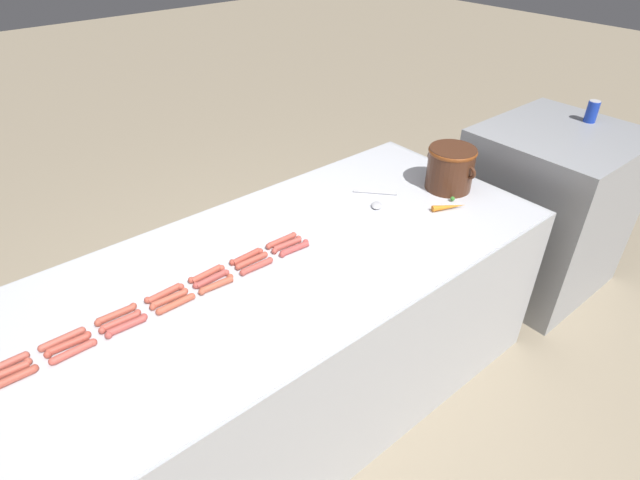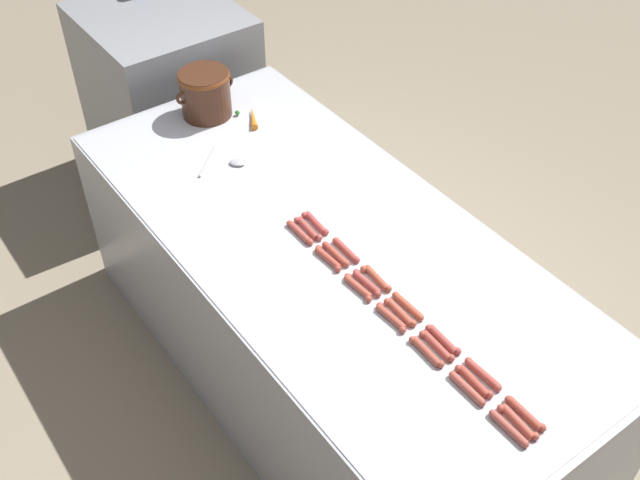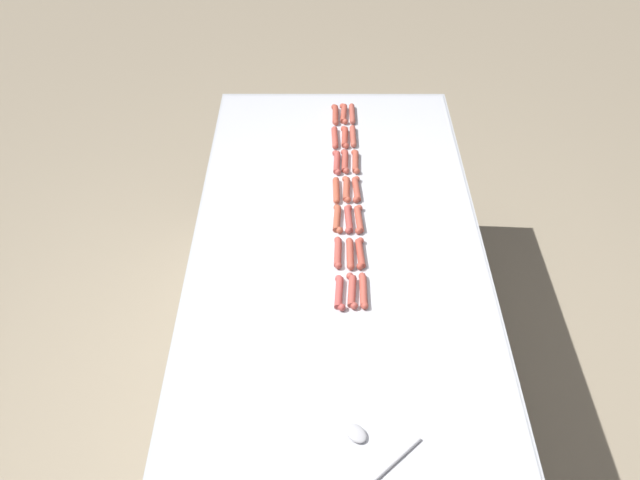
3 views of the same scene
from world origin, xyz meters
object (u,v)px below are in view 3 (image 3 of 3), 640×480
hot_dog_2 (355,162)px  hot_dog_9 (345,161)px  hot_dog_8 (345,137)px  hot_dog_14 (335,115)px  hot_dog_4 (359,219)px  hot_dog_5 (360,253)px  hot_dog_10 (346,189)px  hot_dog_16 (337,162)px  hot_dog_3 (356,189)px  hot_dog_11 (349,219)px  hot_dog_20 (340,293)px  hot_dog_0 (352,114)px  hot_dog_6 (363,291)px  hot_dog_13 (352,291)px  hot_dog_15 (335,137)px  hot_dog_1 (353,136)px  hot_dog_7 (344,114)px  hot_dog_19 (338,253)px  serving_spoon (368,443)px  hot_dog_12 (350,254)px  hot_dog_17 (337,190)px  hot_dog_18 (338,219)px

hot_dog_2 → hot_dog_9: 0.04m
hot_dog_8 → hot_dog_14: (0.04, -0.18, 0.00)m
hot_dog_4 → hot_dog_5: bearing=89.1°
hot_dog_10 → hot_dog_16: same height
hot_dog_3 → hot_dog_5: 0.36m
hot_dog_11 → hot_dog_14: size_ratio=1.00×
hot_dog_8 → hot_dog_10: 0.36m
hot_dog_20 → hot_dog_0: bearing=-94.2°
hot_dog_4 → hot_dog_6: 0.37m
hot_dog_13 → hot_dog_15: same height
hot_dog_0 → hot_dog_11: bearing=86.9°
hot_dog_1 → hot_dog_6: bearing=90.2°
hot_dog_9 → hot_dog_16: same height
hot_dog_7 → hot_dog_9: same height
hot_dog_19 → hot_dog_9: bearing=-94.1°
serving_spoon → hot_dog_10: bearing=-88.5°
hot_dog_8 → hot_dog_3: bearing=95.9°
hot_dog_6 → hot_dog_20: (0.08, 0.01, 0.00)m
hot_dog_4 → hot_dog_9: same height
hot_dog_6 → hot_dog_8: 0.91m
hot_dog_3 → hot_dog_8: 0.37m
hot_dog_7 → hot_dog_12: same height
serving_spoon → hot_dog_1: bearing=-90.4°
hot_dog_2 → hot_dog_7: size_ratio=1.00×
hot_dog_11 → hot_dog_14: same height
hot_dog_0 → hot_dog_2: size_ratio=1.00×
hot_dog_12 → hot_dog_20: bearing=77.8°
hot_dog_12 → serving_spoon: hot_dog_12 is taller
hot_dog_0 → hot_dog_13: 1.10m
hot_dog_15 → hot_dog_20: size_ratio=1.00×
hot_dog_20 → hot_dog_17: bearing=-89.9°
hot_dog_1 → hot_dog_14: same height
hot_dog_11 → hot_dog_12: same height
hot_dog_7 → hot_dog_20: (0.04, 1.11, 0.00)m
hot_dog_5 → hot_dog_17: 0.37m
hot_dog_15 → hot_dog_0: bearing=-113.4°
hot_dog_15 → hot_dog_17: bearing=90.2°
hot_dog_13 → hot_dog_20: same height
hot_dog_2 → hot_dog_13: same height
hot_dog_4 → hot_dog_5: size_ratio=1.00×
hot_dog_0 → hot_dog_17: size_ratio=1.00×
hot_dog_20 → hot_dog_18: bearing=-90.1°
hot_dog_10 → hot_dog_18: size_ratio=1.00×
hot_dog_3 → hot_dog_10: same height
hot_dog_4 → hot_dog_2: bearing=-90.1°
hot_dog_5 → hot_dog_9: same height
hot_dog_13 → serving_spoon: bearing=92.7°
hot_dog_5 → hot_dog_14: size_ratio=1.00×
hot_dog_12 → hot_dog_19: same height
hot_dog_11 → hot_dog_13: (-0.00, 0.37, 0.00)m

